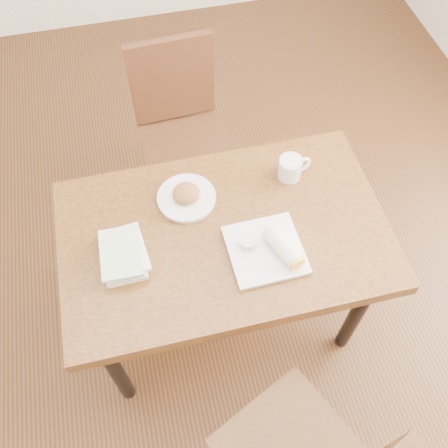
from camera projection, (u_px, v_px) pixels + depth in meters
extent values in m
cube|color=#472814|center=(224.00, 312.00, 2.49)|extent=(4.00, 5.00, 0.01)
cube|color=brown|center=(224.00, 236.00, 1.89)|extent=(1.23, 0.76, 0.06)
cylinder|color=black|center=(115.00, 369.00, 1.99)|extent=(0.06, 0.06, 0.69)
cylinder|color=black|center=(357.00, 313.00, 2.12)|extent=(0.06, 0.06, 0.69)
cylinder|color=black|center=(101.00, 250.00, 2.29)|extent=(0.06, 0.06, 0.69)
cylinder|color=black|center=(313.00, 207.00, 2.42)|extent=(0.06, 0.06, 0.69)
cylinder|color=#4F3116|center=(287.00, 396.00, 2.05)|extent=(0.04, 0.04, 0.45)
cylinder|color=#422213|center=(211.00, 146.00, 2.79)|extent=(0.04, 0.04, 0.45)
cylinder|color=#422213|center=(148.00, 160.00, 2.74)|extent=(0.04, 0.04, 0.45)
cylinder|color=#422213|center=(230.00, 195.00, 2.61)|extent=(0.04, 0.04, 0.45)
cylinder|color=#422213|center=(163.00, 211.00, 2.55)|extent=(0.04, 0.04, 0.45)
cube|color=#422213|center=(185.00, 146.00, 2.47)|extent=(0.44, 0.44, 0.04)
cube|color=#422213|center=(172.00, 80.00, 2.35)|extent=(0.40, 0.06, 0.45)
cylinder|color=white|center=(187.00, 199.00, 1.94)|extent=(0.22, 0.22, 0.01)
cylinder|color=white|center=(186.00, 197.00, 1.93)|extent=(0.23, 0.23, 0.01)
ellipsoid|color=#B27538|center=(186.00, 193.00, 1.91)|extent=(0.13, 0.13, 0.06)
cylinder|color=white|center=(290.00, 168.00, 1.97)|extent=(0.09, 0.09, 0.09)
torus|color=white|center=(302.00, 164.00, 1.98)|extent=(0.08, 0.02, 0.07)
cylinder|color=tan|center=(291.00, 161.00, 1.93)|extent=(0.08, 0.08, 0.01)
cylinder|color=#F2E5CC|center=(291.00, 161.00, 1.93)|extent=(0.06, 0.06, 0.00)
cube|color=white|center=(265.00, 251.00, 1.81)|extent=(0.26, 0.26, 0.02)
cube|color=white|center=(265.00, 249.00, 1.80)|extent=(0.27, 0.27, 0.01)
cylinder|color=white|center=(282.00, 246.00, 1.76)|extent=(0.12, 0.18, 0.07)
cylinder|color=yellow|center=(297.00, 263.00, 1.73)|extent=(0.06, 0.04, 0.06)
cylinder|color=silver|center=(247.00, 243.00, 1.79)|extent=(0.06, 0.06, 0.03)
cylinder|color=red|center=(247.00, 241.00, 1.78)|extent=(0.05, 0.05, 0.01)
cube|color=white|center=(124.00, 257.00, 1.79)|extent=(0.15, 0.21, 0.02)
cube|color=silver|center=(126.00, 251.00, 1.78)|extent=(0.16, 0.22, 0.02)
cube|color=#88AE74|center=(120.00, 253.00, 1.76)|extent=(0.15, 0.21, 0.02)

